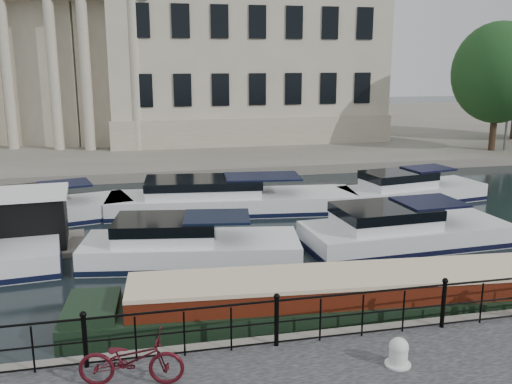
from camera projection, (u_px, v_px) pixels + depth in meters
ground_plane at (254, 323)px, 14.74m from camera, size 160.00×160.00×0.00m
far_bank at (161, 130)px, 51.71m from camera, size 120.00×42.00×0.55m
railing at (277, 318)px, 12.33m from camera, size 24.14×0.14×1.22m
civic_building at (149, 53)px, 45.86m from camera, size 53.55×31.84×16.85m
bicycle at (131, 359)px, 10.88m from camera, size 2.11×1.06×1.06m
mooring_bollard at (398, 352)px, 11.62m from camera, size 0.53×0.53×0.60m
narrowboat at (370, 302)px, 15.13m from camera, size 15.94×3.34×1.58m
harbour_hut at (34, 223)px, 20.28m from camera, size 3.52×3.00×2.21m
cabin_cruisers at (200, 225)px, 22.10m from camera, size 28.10×9.91×1.99m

